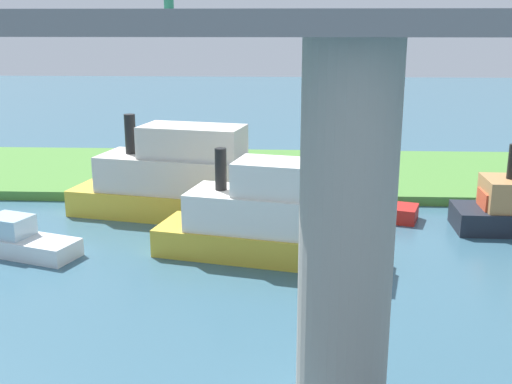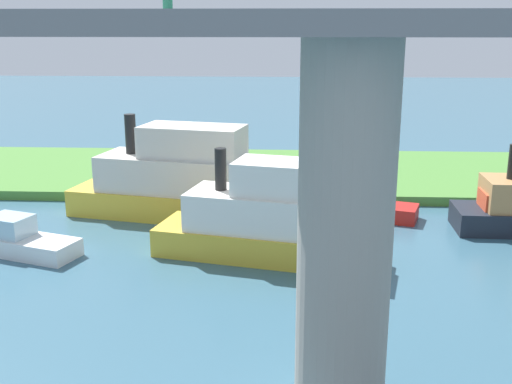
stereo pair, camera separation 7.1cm
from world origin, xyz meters
name	(u,v)px [view 1 (the left image)]	position (x,y,z in m)	size (l,w,h in m)	color
ground_plane	(261,204)	(0.00, 0.00, 0.00)	(160.00, 160.00, 0.00)	#386075
grassy_bank	(265,173)	(0.00, -6.00, 0.25)	(80.00, 12.00, 0.50)	#4C8438
bridge_pylon	(346,235)	(-2.71, 17.63, 4.44)	(2.19, 2.19, 8.88)	#9E998E
bridge_span	(355,11)	(-2.71, 17.61, 9.37)	(60.32, 4.30, 3.25)	slate
person_on_bank	(207,167)	(3.21, -3.16, 1.20)	(0.51, 0.51, 1.39)	#2D334C
mooring_post	(231,182)	(1.59, -0.75, 1.00)	(0.20, 0.20, 0.99)	brown
pontoon_yellow	(269,218)	(-0.64, 7.54, 1.61)	(8.91, 4.66, 4.34)	gold
houseboat_blue	(20,241)	(9.48, 7.75, 0.55)	(4.94, 3.07, 1.55)	white
skiff_small	(365,206)	(-5.16, 1.95, 0.55)	(4.89, 2.98, 1.54)	red
motorboat_red	(175,179)	(4.05, 2.20, 1.81)	(10.04, 5.11, 4.90)	gold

